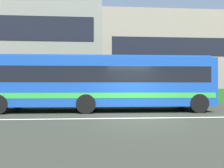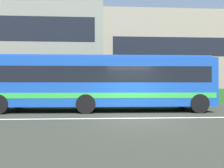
# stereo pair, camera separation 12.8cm
# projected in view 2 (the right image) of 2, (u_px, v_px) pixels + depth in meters

# --- Properties ---
(ground_plane) EXTENTS (160.00, 160.00, 0.00)m
(ground_plane) POSITION_uv_depth(u_px,v_px,m) (136.00, 118.00, 8.61)
(ground_plane) COLOR #2E3027
(lane_centre_line) EXTENTS (60.00, 0.16, 0.01)m
(lane_centre_line) POSITION_uv_depth(u_px,v_px,m) (136.00, 118.00, 8.61)
(lane_centre_line) COLOR silver
(lane_centre_line) RESTS_ON ground_plane
(hedge_row_far) EXTENTS (22.42, 1.10, 1.17)m
(hedge_row_far) POSITION_uv_depth(u_px,v_px,m) (165.00, 96.00, 15.52)
(hedge_row_far) COLOR #2B6324
(hedge_row_far) RESTS_ON ground_plane
(apartment_block_left) EXTENTS (20.14, 10.80, 11.86)m
(apartment_block_left) POSITION_uv_depth(u_px,v_px,m) (21.00, 49.00, 23.80)
(apartment_block_left) COLOR gray
(apartment_block_left) RESTS_ON ground_plane
(apartment_block_right) EXTENTS (23.80, 10.80, 9.16)m
(apartment_block_right) POSITION_uv_depth(u_px,v_px,m) (196.00, 61.00, 24.94)
(apartment_block_right) COLOR gray
(apartment_block_right) RESTS_ON ground_plane
(transit_bus) EXTENTS (12.36, 2.78, 3.06)m
(transit_bus) POSITION_uv_depth(u_px,v_px,m) (101.00, 81.00, 11.20)
(transit_bus) COLOR #17459C
(transit_bus) RESTS_ON ground_plane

